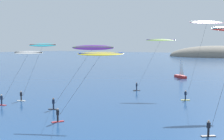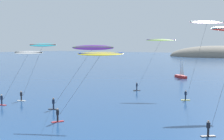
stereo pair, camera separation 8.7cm
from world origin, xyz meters
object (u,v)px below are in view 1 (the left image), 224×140
sailboat_far (180,75)px  kitesurfer_pink (205,27)px  kitesurfer_white (26,57)px  kitesurfer_cyan (41,50)px  kitesurfer_lime (159,44)px  kitesurfer_yellow (98,58)px  kitesurfer_purple (89,53)px

sailboat_far → kitesurfer_pink: bearing=-61.9°
kitesurfer_white → kitesurfer_cyan: bearing=102.4°
kitesurfer_lime → kitesurfer_yellow: 24.74m
kitesurfer_lime → kitesurfer_pink: bearing=-22.1°
kitesurfer_lime → kitesurfer_yellow: kitesurfer_lime is taller
kitesurfer_purple → kitesurfer_lime: (0.48, 21.49, 1.34)m
kitesurfer_purple → kitesurfer_cyan: 10.58m
kitesurfer_pink → kitesurfer_cyan: size_ratio=1.39×
kitesurfer_lime → kitesurfer_white: bearing=-112.6°
kitesurfer_pink → kitesurfer_purple: (-11.01, -17.21, -4.07)m
kitesurfer_white → kitesurfer_lime: bearing=67.4°
kitesurfer_purple → kitesurfer_cyan: (-10.57, 0.42, 0.35)m
kitesurfer_yellow → sailboat_far: bearing=99.5°
kitesurfer_cyan → kitesurfer_purple: bearing=-2.3°
sailboat_far → kitesurfer_lime: (4.87, -24.56, 8.97)m
sailboat_far → kitesurfer_white: (-5.38, -49.23, 6.92)m
kitesurfer_pink → kitesurfer_white: size_ratio=1.58×
sailboat_far → kitesurfer_purple: size_ratio=0.61×
kitesurfer_pink → kitesurfer_yellow: 21.89m
kitesurfer_pink → kitesurfer_cyan: bearing=-142.1°
kitesurfer_yellow → kitesurfer_lime: bearing=97.8°
kitesurfer_white → kitesurfer_yellow: size_ratio=0.99×
sailboat_far → kitesurfer_purple: 46.89m
kitesurfer_pink → kitesurfer_white: bearing=-135.6°
kitesurfer_lime → kitesurfer_yellow: size_ratio=1.24×
kitesurfer_yellow → kitesurfer_cyan: bearing=166.8°
sailboat_far → kitesurfer_white: size_ratio=0.67×
kitesurfer_lime → kitesurfer_purple: bearing=-91.3°
kitesurfer_purple → kitesurfer_pink: bearing=57.4°
kitesurfer_white → kitesurfer_lime: (10.25, 24.67, 2.06)m
kitesurfer_white → kitesurfer_lime: 26.79m
sailboat_far → kitesurfer_lime: size_ratio=0.54×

